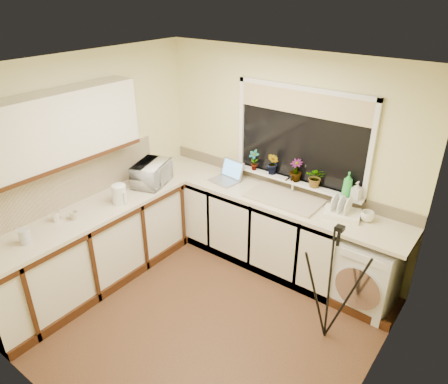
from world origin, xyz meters
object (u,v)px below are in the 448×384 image
kettle (119,195)px  plant_d (316,177)px  plant_c (296,170)px  cup_left (74,216)px  plant_b (273,164)px  laptop (228,175)px  cup_back (367,216)px  steel_jar (56,216)px  washing_machine (368,272)px  microwave (152,173)px  glass_jug (25,236)px  soap_bottle_green (348,184)px  dish_rack (342,214)px  plant_a (254,160)px  soap_bottle_clear (357,191)px  tripod (332,285)px

kettle → plant_d: (1.63, 1.36, 0.16)m
plant_c → cup_left: (-1.49, -1.88, -0.24)m
plant_b → cup_left: 2.24m
laptop → plant_d: bearing=17.2°
cup_back → cup_left: size_ratio=1.50×
steel_jar → plant_d: size_ratio=0.47×
kettle → washing_machine: bearing=25.1°
steel_jar → microwave: microwave is taller
kettle → microwave: microwave is taller
glass_jug → plant_c: (1.47, 2.41, 0.20)m
microwave → soap_bottle_green: bearing=-88.4°
kettle → dish_rack: kettle is taller
cup_left → cup_back: bearing=36.4°
washing_machine → plant_b: plant_b is taller
laptop → kettle: bearing=-108.5°
glass_jug → cup_left: glass_jug is taller
plant_d → plant_a: bearing=-178.6°
plant_a → cup_back: bearing=-3.9°
steel_jar → cup_back: bearing=37.0°
plant_b → soap_bottle_clear: bearing=-1.0°
plant_a → cup_back: size_ratio=1.86×
microwave → cup_left: bearing=158.9°
steel_jar → plant_a: bearing=61.9°
washing_machine → soap_bottle_clear: 0.85m
microwave → plant_b: plant_b is taller
glass_jug → plant_d: plant_d is taller
plant_d → plant_b: bearing=179.5°
kettle → glass_jug: (-0.09, -1.04, -0.03)m
soap_bottle_green → plant_c: bearing=178.5°
glass_jug → cup_back: glass_jug is taller
washing_machine → soap_bottle_green: soap_bottle_green is taller
microwave → glass_jug: bearing=160.1°
glass_jug → cup_left: bearing=92.1°
washing_machine → laptop: bearing=-178.5°
plant_a → laptop: bearing=-148.6°
tripod → soap_bottle_green: bearing=111.0°
plant_c → cup_left: 2.41m
glass_jug → soap_bottle_clear: (2.18, 2.39, 0.17)m
glass_jug → soap_bottle_green: size_ratio=0.54×
kettle → plant_b: size_ratio=0.78×
dish_rack → tripod: tripod is taller
laptop → tripod: 1.89m
glass_jug → plant_b: size_ratio=0.55×
laptop → cup_left: (-0.68, -1.69, -0.02)m
steel_jar → microwave: size_ratio=0.22×
laptop → cup_back: 1.70m
kettle → microwave: (-0.08, 0.56, 0.03)m
plant_d → microwave: bearing=-154.8°
soap_bottle_green → cup_back: bearing=-21.2°
plant_a → microwave: bearing=-139.5°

